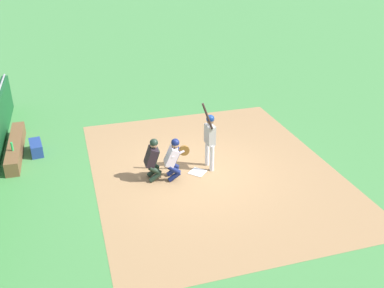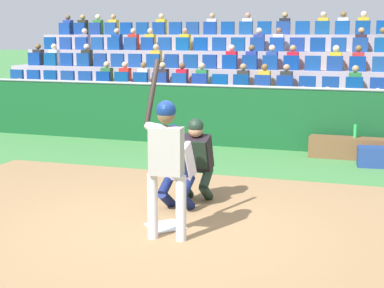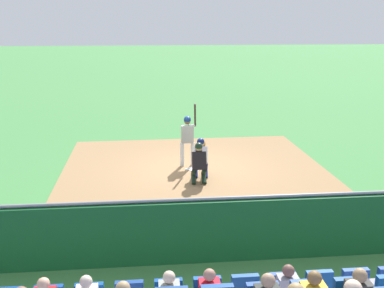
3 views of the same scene
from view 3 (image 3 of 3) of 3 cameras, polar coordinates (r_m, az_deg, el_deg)
The scene contains 10 objects.
ground_plane at distance 14.96m, azimuth 0.27°, elevation -3.28°, with size 160.00×160.00×0.00m, color #407F40.
infield_dirt_patch at distance 15.43m, azimuth 0.08°, elevation -2.67°, with size 8.79×7.10×0.01m, color #96724B.
home_plate_marker at distance 14.96m, azimuth 0.27°, elevation -3.22°, with size 0.44×0.44×0.02m, color white.
batter_at_plate at distance 15.04m, azimuth -0.56°, elevation 1.11°, with size 0.55×0.47×2.22m.
catcher_crouching at distance 14.05m, azimuth 1.15°, elevation -1.47°, with size 0.50×0.72×1.29m.
home_plate_umpire at distance 13.48m, azimuth 0.89°, elevation -2.25°, with size 0.46×0.46×1.30m.
dugout_wall at distance 9.32m, azimuth 4.02°, elevation -10.91°, with size 14.41×0.24×1.41m.
dugout_bench at distance 10.00m, azimuth -12.96°, elevation -12.31°, with size 3.21×0.40×0.44m, color brown.
water_bottle_on_bench at distance 9.77m, azimuth -8.99°, elevation -10.41°, with size 0.07×0.07×0.28m, color green.
equipment_duffel_bag at distance 10.55m, azimuth -11.61°, elevation -10.84°, with size 0.85×0.36×0.39m, color navy.
Camera 3 is at (-1.45, -14.09, 4.82)m, focal length 41.55 mm.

